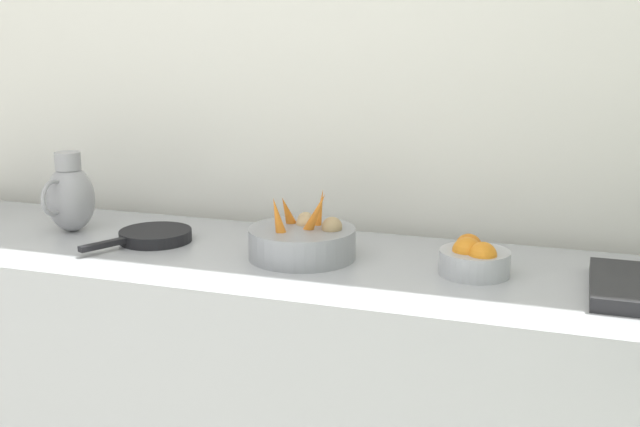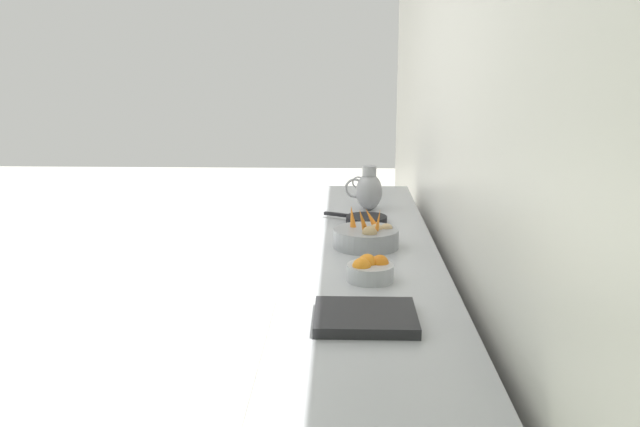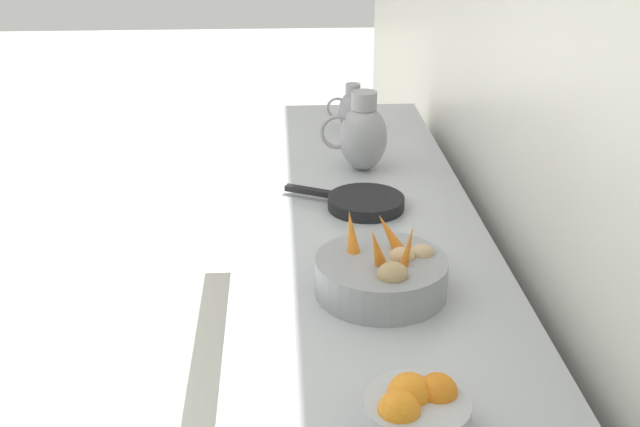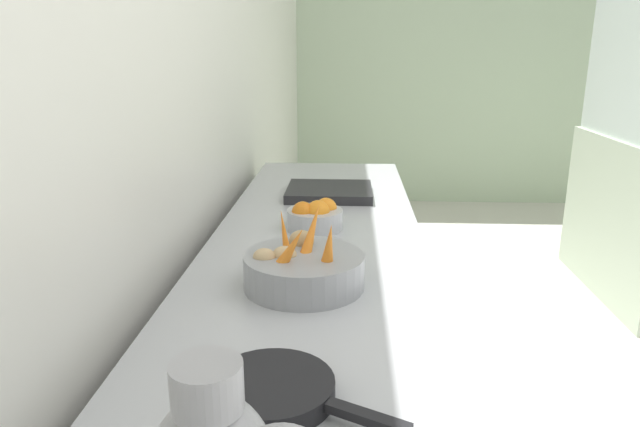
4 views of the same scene
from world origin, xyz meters
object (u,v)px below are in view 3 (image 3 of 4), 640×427
at_px(vegetable_colander, 382,274).
at_px(orange_bowl, 416,410).
at_px(metal_pitcher_tall, 363,135).
at_px(metal_pitcher_short, 352,110).
at_px(skillet_on_counter, 364,202).

relative_size(vegetable_colander, orange_bowl, 1.63).
xyz_separation_m(metal_pitcher_tall, metal_pitcher_short, (-0.00, -0.39, -0.04)).
height_order(metal_pitcher_short, skillet_on_counter, metal_pitcher_short).
xyz_separation_m(vegetable_colander, skillet_on_counter, (-0.01, -0.48, -0.03)).
bearing_deg(orange_bowl, vegetable_colander, -90.17).
xyz_separation_m(metal_pitcher_tall, skillet_on_counter, (0.03, 0.31, -0.10)).
relative_size(metal_pitcher_tall, metal_pitcher_short, 1.46).
bearing_deg(orange_bowl, skillet_on_counter, -90.79).
distance_m(vegetable_colander, metal_pitcher_tall, 0.80).
bearing_deg(metal_pitcher_short, metal_pitcher_tall, 89.45).
distance_m(vegetable_colander, metal_pitcher_short, 1.19).
relative_size(orange_bowl, skillet_on_counter, 0.55).
height_order(orange_bowl, metal_pitcher_short, metal_pitcher_short).
xyz_separation_m(orange_bowl, skillet_on_counter, (-0.01, -0.96, -0.03)).
height_order(metal_pitcher_tall, skillet_on_counter, metal_pitcher_tall).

